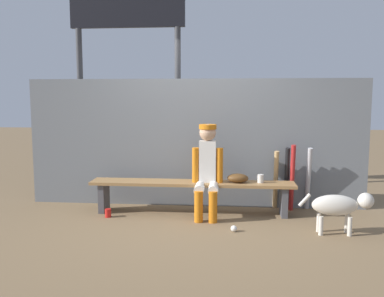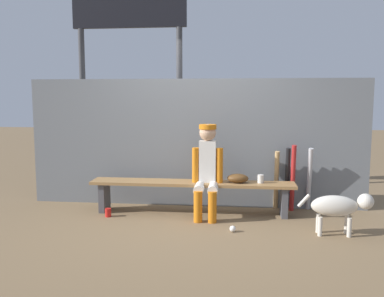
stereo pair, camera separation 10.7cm
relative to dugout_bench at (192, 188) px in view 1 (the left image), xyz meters
name	(u,v)px [view 1 (the left image)]	position (x,y,z in m)	size (l,w,h in m)	color
ground_plane	(192,213)	(0.00, 0.00, -0.35)	(30.00, 30.00, 0.00)	brown
chainlink_fence	(195,143)	(0.00, 0.42, 0.56)	(4.83, 0.03, 1.82)	slate
dugout_bench	(192,188)	(0.00, 0.00, 0.00)	(2.74, 0.36, 0.44)	olive
player_seated	(207,168)	(0.21, -0.10, 0.30)	(0.41, 0.55, 1.21)	silver
baseball_glove	(238,178)	(0.61, 0.00, 0.15)	(0.28, 0.20, 0.12)	#593819
bat_wood_tan	(276,180)	(1.15, 0.33, 0.07)	(0.06, 0.06, 0.84)	tan
bat_aluminum_black	(287,179)	(1.29, 0.29, 0.09)	(0.06, 0.06, 0.89)	black
bat_aluminum_red	(292,178)	(1.36, 0.25, 0.12)	(0.06, 0.06, 0.93)	#B22323
bat_aluminum_silver	(308,179)	(1.59, 0.31, 0.10)	(0.06, 0.06, 0.89)	#B7B7BC
baseball	(234,229)	(0.56, -0.72, -0.31)	(0.07, 0.07, 0.07)	white
cup_on_ground	(108,213)	(-1.08, -0.28, -0.29)	(0.08, 0.08, 0.11)	red
cup_on_bench	(260,179)	(0.91, 0.02, 0.14)	(0.08, 0.08, 0.11)	silver
scoreboard	(131,36)	(-1.11, 1.33, 2.20)	(2.15, 0.27, 3.65)	#3F3F42
dog	(340,206)	(1.76, -0.69, -0.01)	(0.84, 0.20, 0.49)	beige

